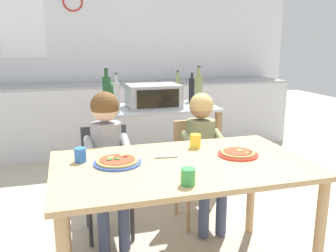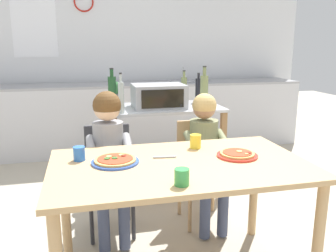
# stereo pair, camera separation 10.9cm
# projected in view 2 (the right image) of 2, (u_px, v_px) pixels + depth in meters

# --- Properties ---
(ground_plane) EXTENTS (12.78, 12.78, 0.00)m
(ground_plane) POSITION_uv_depth(u_px,v_px,m) (145.00, 195.00, 3.42)
(ground_plane) COLOR #B7AD99
(back_wall_tiled) EXTENTS (5.44, 0.14, 2.70)m
(back_wall_tiled) POSITION_uv_depth(u_px,v_px,m) (119.00, 49.00, 4.99)
(back_wall_tiled) COLOR silver
(back_wall_tiled) RESTS_ON ground
(kitchen_counter) EXTENTS (4.89, 0.60, 1.11)m
(kitchen_counter) POSITION_uv_depth(u_px,v_px,m) (125.00, 117.00, 4.80)
(kitchen_counter) COLOR silver
(kitchen_counter) RESTS_ON ground
(kitchen_island_cart) EXTENTS (1.07, 0.60, 0.85)m
(kitchen_island_cart) POSITION_uv_depth(u_px,v_px,m) (164.00, 135.00, 3.38)
(kitchen_island_cart) COLOR #B7BABF
(kitchen_island_cart) RESTS_ON ground
(toaster_oven) EXTENTS (0.47, 0.36, 0.21)m
(toaster_oven) POSITION_uv_depth(u_px,v_px,m) (159.00, 96.00, 3.25)
(toaster_oven) COLOR #999BA0
(toaster_oven) RESTS_ON kitchen_island_cart
(bottle_tall_green_wine) EXTENTS (0.08, 0.08, 0.37)m
(bottle_tall_green_wine) POSITION_uv_depth(u_px,v_px,m) (204.00, 90.00, 3.34)
(bottle_tall_green_wine) COLOR olive
(bottle_tall_green_wine) RESTS_ON kitchen_island_cart
(bottle_squat_spirits) EXTENTS (0.07, 0.07, 0.37)m
(bottle_squat_spirits) POSITION_uv_depth(u_px,v_px,m) (112.00, 92.00, 3.18)
(bottle_squat_spirits) COLOR #1E4723
(bottle_squat_spirits) RESTS_ON kitchen_island_cart
(bottle_slim_sauce) EXTENTS (0.05, 0.05, 0.34)m
(bottle_slim_sauce) POSITION_uv_depth(u_px,v_px,m) (121.00, 97.00, 2.96)
(bottle_slim_sauce) COLOR #ADB7B2
(bottle_slim_sauce) RESTS_ON kitchen_island_cart
(bottle_dark_olive_oil) EXTENTS (0.06, 0.06, 0.29)m
(bottle_dark_olive_oil) POSITION_uv_depth(u_px,v_px,m) (198.00, 90.00, 3.56)
(bottle_dark_olive_oil) COLOR black
(bottle_dark_olive_oil) RESTS_ON kitchen_island_cart
(bottle_clear_vinegar) EXTENTS (0.06, 0.06, 0.32)m
(bottle_clear_vinegar) POSITION_uv_depth(u_px,v_px,m) (184.00, 89.00, 3.58)
(bottle_clear_vinegar) COLOR olive
(bottle_clear_vinegar) RESTS_ON kitchen_island_cart
(potted_herb_plant) EXTENTS (0.13, 0.13, 0.23)m
(potted_herb_plant) POSITION_uv_depth(u_px,v_px,m) (115.00, 92.00, 3.38)
(potted_herb_plant) COLOR #4C4C51
(potted_herb_plant) RESTS_ON kitchen_island_cart
(dining_table) EXTENTS (1.48, 0.87, 0.76)m
(dining_table) POSITION_uv_depth(u_px,v_px,m) (180.00, 178.00, 2.06)
(dining_table) COLOR tan
(dining_table) RESTS_ON ground
(dining_chair_left) EXTENTS (0.36, 0.36, 0.81)m
(dining_chair_left) POSITION_uv_depth(u_px,v_px,m) (109.00, 171.00, 2.69)
(dining_chair_left) COLOR #333338
(dining_chair_left) RESTS_ON ground
(dining_chair_right) EXTENTS (0.36, 0.36, 0.81)m
(dining_chair_right) POSITION_uv_depth(u_px,v_px,m) (200.00, 163.00, 2.86)
(dining_chair_right) COLOR tan
(dining_chair_right) RESTS_ON ground
(child_in_grey_shirt) EXTENTS (0.32, 0.42, 1.08)m
(child_in_grey_shirt) POSITION_uv_depth(u_px,v_px,m) (109.00, 147.00, 2.53)
(child_in_grey_shirt) COLOR #424C6B
(child_in_grey_shirt) RESTS_ON ground
(child_in_olive_shirt) EXTENTS (0.32, 0.42, 1.04)m
(child_in_olive_shirt) POSITION_uv_depth(u_px,v_px,m) (206.00, 145.00, 2.70)
(child_in_olive_shirt) COLOR #424C6B
(child_in_olive_shirt) RESTS_ON ground
(pizza_plate_blue_rimmed) EXTENTS (0.28, 0.28, 0.03)m
(pizza_plate_blue_rimmed) POSITION_uv_depth(u_px,v_px,m) (115.00, 161.00, 2.04)
(pizza_plate_blue_rimmed) COLOR #3356B7
(pizza_plate_blue_rimmed) RESTS_ON dining_table
(pizza_plate_red_rimmed) EXTENTS (0.25, 0.25, 0.03)m
(pizza_plate_red_rimmed) POSITION_uv_depth(u_px,v_px,m) (237.00, 155.00, 2.15)
(pizza_plate_red_rimmed) COLOR red
(pizza_plate_red_rimmed) RESTS_ON dining_table
(drinking_cup_blue) EXTENTS (0.07, 0.07, 0.08)m
(drinking_cup_blue) POSITION_uv_depth(u_px,v_px,m) (79.00, 154.00, 2.07)
(drinking_cup_blue) COLOR blue
(drinking_cup_blue) RESTS_ON dining_table
(drinking_cup_yellow) EXTENTS (0.07, 0.07, 0.09)m
(drinking_cup_yellow) POSITION_uv_depth(u_px,v_px,m) (195.00, 141.00, 2.32)
(drinking_cup_yellow) COLOR yellow
(drinking_cup_yellow) RESTS_ON dining_table
(drinking_cup_green) EXTENTS (0.07, 0.07, 0.08)m
(drinking_cup_green) POSITION_uv_depth(u_px,v_px,m) (182.00, 177.00, 1.71)
(drinking_cup_green) COLOR green
(drinking_cup_green) RESTS_ON dining_table
(serving_spoon) EXTENTS (0.14, 0.03, 0.01)m
(serving_spoon) POSITION_uv_depth(u_px,v_px,m) (164.00, 157.00, 2.12)
(serving_spoon) COLOR #B7BABF
(serving_spoon) RESTS_ON dining_table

